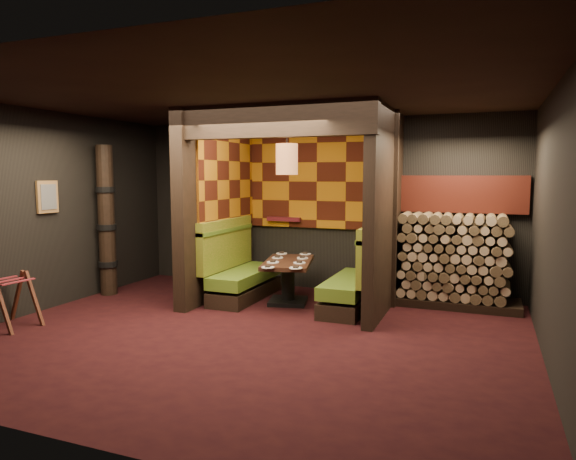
# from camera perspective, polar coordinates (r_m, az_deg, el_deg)

# --- Properties ---
(floor) EXTENTS (6.50, 5.50, 0.02)m
(floor) POSITION_cam_1_polar(r_m,az_deg,el_deg) (6.37, -4.35, -11.62)
(floor) COLOR black
(floor) RESTS_ON ground
(ceiling) EXTENTS (6.50, 5.50, 0.02)m
(ceiling) POSITION_cam_1_polar(r_m,az_deg,el_deg) (6.14, -4.57, 14.82)
(ceiling) COLOR black
(ceiling) RESTS_ON ground
(wall_back) EXTENTS (6.50, 0.02, 2.85)m
(wall_back) POSITION_cam_1_polar(r_m,az_deg,el_deg) (8.65, 3.53, 2.78)
(wall_back) COLOR black
(wall_back) RESTS_ON ground
(wall_front) EXTENTS (6.50, 0.02, 2.85)m
(wall_front) POSITION_cam_1_polar(r_m,az_deg,el_deg) (3.82, -22.81, -1.99)
(wall_front) COLOR black
(wall_front) RESTS_ON ground
(wall_left) EXTENTS (0.02, 5.50, 2.85)m
(wall_left) POSITION_cam_1_polar(r_m,az_deg,el_deg) (8.06, -25.83, 1.93)
(wall_left) COLOR black
(wall_left) RESTS_ON ground
(wall_right) EXTENTS (0.02, 5.50, 2.85)m
(wall_right) POSITION_cam_1_polar(r_m,az_deg,el_deg) (5.52, 27.66, 0.17)
(wall_right) COLOR black
(wall_right) RESTS_ON ground
(partition_left) EXTENTS (0.20, 2.20, 2.85)m
(partition_left) POSITION_cam_1_polar(r_m,az_deg,el_deg) (8.17, -7.95, 2.53)
(partition_left) COLOR black
(partition_left) RESTS_ON floor
(partition_right) EXTENTS (0.15, 2.10, 2.85)m
(partition_right) POSITION_cam_1_polar(r_m,az_deg,el_deg) (7.31, 10.71, 2.06)
(partition_right) COLOR black
(partition_right) RESTS_ON floor
(header_beam) EXTENTS (2.85, 0.18, 0.44)m
(header_beam) POSITION_cam_1_polar(r_m,az_deg,el_deg) (6.75, -2.10, 12.07)
(header_beam) COLOR black
(header_beam) RESTS_ON partition_left
(tapa_back_panel) EXTENTS (2.40, 0.06, 1.55)m
(tapa_back_panel) POSITION_cam_1_polar(r_m,az_deg,el_deg) (8.60, 3.28, 5.39)
(tapa_back_panel) COLOR #A05D0C
(tapa_back_panel) RESTS_ON wall_back
(tapa_side_panel) EXTENTS (0.04, 1.85, 1.45)m
(tapa_side_panel) POSITION_cam_1_polar(r_m,az_deg,el_deg) (8.25, -6.67, 5.54)
(tapa_side_panel) COLOR #A05D0C
(tapa_side_panel) RESTS_ON partition_left
(lacquer_shelf) EXTENTS (0.60, 0.12, 0.07)m
(lacquer_shelf) POSITION_cam_1_polar(r_m,az_deg,el_deg) (8.77, -0.44, 1.23)
(lacquer_shelf) COLOR #50131C
(lacquer_shelf) RESTS_ON wall_back
(booth_bench_left) EXTENTS (0.68, 1.60, 1.14)m
(booth_bench_left) POSITION_cam_1_polar(r_m,az_deg,el_deg) (8.12, -5.45, -4.75)
(booth_bench_left) COLOR black
(booth_bench_left) RESTS_ON floor
(booth_bench_right) EXTENTS (0.68, 1.60, 1.14)m
(booth_bench_right) POSITION_cam_1_polar(r_m,az_deg,el_deg) (7.48, 7.69, -5.74)
(booth_bench_right) COLOR black
(booth_bench_right) RESTS_ON floor
(dining_table) EXTENTS (0.94, 1.36, 0.65)m
(dining_table) POSITION_cam_1_polar(r_m,az_deg,el_deg) (7.74, 0.01, -5.10)
(dining_table) COLOR black
(dining_table) RESTS_ON floor
(place_settings) EXTENTS (0.86, 1.51, 0.03)m
(place_settings) POSITION_cam_1_polar(r_m,az_deg,el_deg) (7.70, 0.01, -3.33)
(place_settings) COLOR white
(place_settings) RESTS_ON dining_table
(pendant_lamp) EXTENTS (0.32, 0.32, 0.92)m
(pendant_lamp) POSITION_cam_1_polar(r_m,az_deg,el_deg) (7.55, -0.13, 7.87)
(pendant_lamp) COLOR #9C5C33
(pendant_lamp) RESTS_ON ceiling
(framed_picture) EXTENTS (0.05, 0.36, 0.46)m
(framed_picture) POSITION_cam_1_polar(r_m,az_deg,el_deg) (8.09, -25.16, 3.35)
(framed_picture) COLOR olive
(framed_picture) RESTS_ON wall_left
(luggage_rack) EXTENTS (0.72, 0.53, 0.74)m
(luggage_rack) POSITION_cam_1_polar(r_m,az_deg,el_deg) (7.46, -28.49, -6.71)
(luggage_rack) COLOR #492114
(luggage_rack) RESTS_ON floor
(totem_column) EXTENTS (0.31, 0.31, 2.40)m
(totem_column) POSITION_cam_1_polar(r_m,az_deg,el_deg) (8.72, -19.52, 0.89)
(totem_column) COLOR black
(totem_column) RESTS_ON floor
(firewood_stack) EXTENTS (1.73, 0.70, 1.36)m
(firewood_stack) POSITION_cam_1_polar(r_m,az_deg,el_deg) (7.92, 18.51, -3.26)
(firewood_stack) COLOR black
(firewood_stack) RESTS_ON floor
(mosaic_header) EXTENTS (1.83, 0.10, 0.56)m
(mosaic_header) POSITION_cam_1_polar(r_m,az_deg,el_deg) (8.16, 18.86, 3.78)
(mosaic_header) COLOR maroon
(mosaic_header) RESTS_ON wall_back
(bay_front_post) EXTENTS (0.08, 0.08, 2.85)m
(bay_front_post) POSITION_cam_1_polar(r_m,az_deg,el_deg) (7.55, 11.74, 2.17)
(bay_front_post) COLOR black
(bay_front_post) RESTS_ON floor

